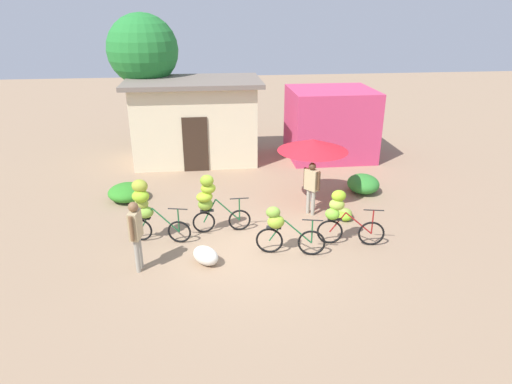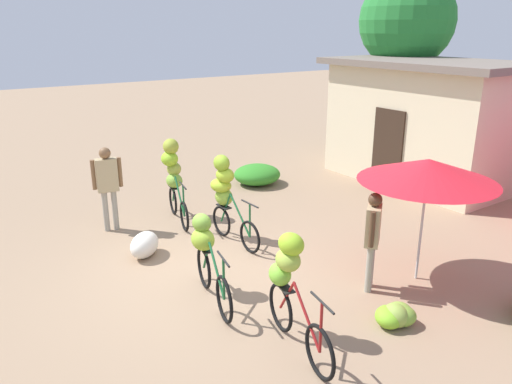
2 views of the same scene
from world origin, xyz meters
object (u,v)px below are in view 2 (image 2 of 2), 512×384
at_px(bicycle_leftmost, 173,172).
at_px(person_bystander, 107,180).
at_px(bicycle_by_shop, 291,282).
at_px(bicycle_center_loaded, 207,252).
at_px(produce_sack, 144,245).
at_px(bicycle_near_pile, 226,192).
at_px(market_umbrella, 428,170).
at_px(building_low, 424,121).
at_px(tree_behind_building, 407,22).
at_px(banana_pile_on_ground, 396,315).
at_px(person_vendor, 373,232).

distance_m(bicycle_leftmost, person_bystander, 1.37).
bearing_deg(bicycle_leftmost, bicycle_by_shop, -8.40).
distance_m(bicycle_center_loaded, produce_sack, 1.91).
xyz_separation_m(bicycle_near_pile, bicycle_by_shop, (3.24, -1.02, -0.11)).
bearing_deg(bicycle_near_pile, person_bystander, -134.98).
bearing_deg(bicycle_center_loaded, market_umbrella, 64.67).
xyz_separation_m(market_umbrella, bicycle_leftmost, (-4.72, -2.00, -0.82)).
height_order(building_low, person_bystander, building_low).
relative_size(tree_behind_building, market_umbrella, 2.57).
xyz_separation_m(market_umbrella, person_bystander, (-4.79, -3.37, -0.78)).
distance_m(building_low, bicycle_center_loaded, 7.91).
xyz_separation_m(tree_behind_building, bicycle_by_shop, (5.51, -8.52, -3.19)).
bearing_deg(bicycle_leftmost, produce_sack, -41.84).
relative_size(bicycle_near_pile, bicycle_by_shop, 0.99).
bearing_deg(bicycle_near_pile, tree_behind_building, 106.82).
height_order(market_umbrella, bicycle_by_shop, market_umbrella).
height_order(building_low, banana_pile_on_ground, building_low).
bearing_deg(produce_sack, banana_pile_on_ground, 26.53).
xyz_separation_m(banana_pile_on_ground, produce_sack, (-3.97, -1.98, 0.07)).
height_order(bicycle_leftmost, bicycle_near_pile, bicycle_leftmost).
height_order(market_umbrella, banana_pile_on_ground, market_umbrella).
bearing_deg(bicycle_leftmost, tree_behind_building, 94.85).
relative_size(building_low, person_vendor, 3.19).
height_order(building_low, bicycle_leftmost, building_low).
relative_size(bicycle_by_shop, person_vendor, 1.06).
relative_size(bicycle_near_pile, person_bystander, 0.97).
bearing_deg(bicycle_by_shop, bicycle_leftmost, 171.60).
xyz_separation_m(building_low, person_bystander, (-1.27, -7.91, -0.53)).
xyz_separation_m(market_umbrella, bicycle_near_pile, (-3.12, -1.70, -0.87)).
height_order(banana_pile_on_ground, produce_sack, produce_sack).
relative_size(market_umbrella, bicycle_leftmost, 1.25).
relative_size(building_low, bicycle_center_loaded, 3.02).
relative_size(market_umbrella, produce_sack, 3.01).
bearing_deg(person_vendor, market_umbrella, 76.91).
xyz_separation_m(building_low, produce_sack, (0.25, -7.83, -1.36)).
distance_m(market_umbrella, bicycle_leftmost, 5.19).
xyz_separation_m(banana_pile_on_ground, person_vendor, (-0.90, 0.43, 0.81)).
height_order(tree_behind_building, bicycle_leftmost, tree_behind_building).
bearing_deg(person_vendor, person_bystander, -151.51).
height_order(bicycle_leftmost, bicycle_center_loaded, bicycle_leftmost).
bearing_deg(tree_behind_building, building_low, -34.22).
xyz_separation_m(bicycle_center_loaded, person_vendor, (1.23, 2.16, 0.24)).
distance_m(building_low, bicycle_leftmost, 6.67).
bearing_deg(bicycle_by_shop, banana_pile_on_ground, 67.68).
relative_size(building_low, market_umbrella, 2.38).
relative_size(market_umbrella, bicycle_near_pile, 1.27).
xyz_separation_m(building_low, person_vendor, (3.31, -5.42, -0.62)).
bearing_deg(bicycle_near_pile, banana_pile_on_ground, 5.71).
height_order(market_umbrella, bicycle_near_pile, market_umbrella).
distance_m(building_low, produce_sack, 7.95).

